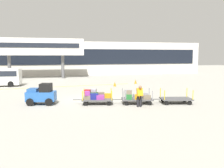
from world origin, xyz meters
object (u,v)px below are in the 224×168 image
at_px(baggage_cart_lead, 96,97).
at_px(safety_cone_far, 115,84).
at_px(baggage_handler, 140,95).
at_px(baggage_tug, 42,95).
at_px(baggage_cart_middle, 136,97).
at_px(baggage_cart_tail, 176,99).
at_px(safety_cone_near, 136,82).

distance_m(baggage_cart_lead, safety_cone_far, 10.57).
bearing_deg(baggage_handler, baggage_tug, 157.98).
bearing_deg(baggage_cart_middle, baggage_cart_tail, -12.12).
relative_size(baggage_cart_middle, safety_cone_near, 5.61).
height_order(baggage_cart_middle, baggage_cart_tail, same).
relative_size(baggage_cart_middle, safety_cone_far, 5.61).
height_order(baggage_cart_lead, baggage_handler, baggage_handler).
relative_size(baggage_tug, safety_cone_near, 4.16).
distance_m(baggage_handler, safety_cone_far, 11.72).
height_order(baggage_cart_middle, safety_cone_far, baggage_cart_middle).
bearing_deg(baggage_handler, safety_cone_far, 83.48).
height_order(baggage_tug, baggage_handler, baggage_tug).
bearing_deg(baggage_cart_tail, safety_cone_near, 83.48).
distance_m(baggage_cart_lead, safety_cone_near, 13.85).
bearing_deg(baggage_cart_middle, safety_cone_near, 70.22).
xyz_separation_m(baggage_tug, safety_cone_far, (8.08, 8.90, -0.48)).
xyz_separation_m(baggage_cart_middle, safety_cone_far, (1.12, 10.44, -0.23)).
height_order(baggage_handler, safety_cone_far, baggage_handler).
relative_size(baggage_cart_middle, baggage_handler, 1.97).
distance_m(safety_cone_near, safety_cone_far, 3.86).
xyz_separation_m(baggage_handler, safety_cone_far, (1.33, 11.63, -0.59)).
height_order(baggage_tug, baggage_cart_middle, baggage_tug).
distance_m(baggage_cart_middle, safety_cone_far, 10.50).
bearing_deg(baggage_handler, baggage_cart_tail, 9.95).
relative_size(baggage_cart_tail, safety_cone_far, 5.61).
distance_m(baggage_tug, safety_cone_near, 15.76).
xyz_separation_m(baggage_cart_tail, safety_cone_near, (1.49, 13.02, -0.07)).
bearing_deg(baggage_cart_tail, safety_cone_far, 99.47).
bearing_deg(safety_cone_far, baggage_cart_tail, -80.53).
bearing_deg(safety_cone_far, safety_cone_near, 30.29).
xyz_separation_m(baggage_cart_lead, safety_cone_far, (4.09, 9.74, -0.27)).
bearing_deg(safety_cone_near, baggage_cart_lead, -122.45).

